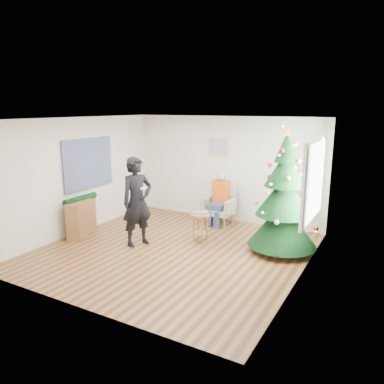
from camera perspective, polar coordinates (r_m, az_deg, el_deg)
The scene contains 19 objects.
floor at distance 7.61m, azimuth -2.90°, elevation -8.91°, with size 5.00×5.00×0.00m, color brown.
ceiling at distance 7.07m, azimuth -3.14°, elevation 11.06°, with size 5.00×5.00×0.00m, color white.
wall_back at distance 9.40m, azimuth 5.14°, elevation 3.52°, with size 5.00×5.00×0.00m, color silver.
wall_front at distance 5.35m, azimuth -17.45°, elevation -4.29°, with size 5.00×5.00×0.00m, color silver.
wall_left at distance 8.79m, azimuth -16.96°, elevation 2.36°, with size 5.00×5.00×0.00m, color silver.
wall_right at distance 6.29m, azimuth 16.65°, elevation -1.68°, with size 5.00×5.00×0.00m, color silver.
window_panel at distance 7.21m, azimuth 18.30°, elevation 1.66°, with size 0.04×1.30×1.40m, color white.
curtains at distance 7.22m, azimuth 18.06°, elevation 1.69°, with size 0.05×1.75×1.50m.
christmas_tree at distance 7.47m, azimuth 13.82°, elevation -0.82°, with size 1.35×1.35×2.45m.
stool at distance 8.00m, azimuth 1.26°, elevation -5.39°, with size 0.41×0.41×0.62m.
laptop at distance 7.90m, azimuth 1.28°, elevation -3.23°, with size 0.34×0.22×0.03m, color silver.
armchair at distance 9.19m, azimuth 4.24°, elevation -2.70°, with size 0.73×0.67×0.98m.
seated_person at distance 9.07m, azimuth 4.12°, elevation -0.98°, with size 0.40×0.58×1.28m.
standing_man at distance 7.74m, azimuth -8.35°, elevation -1.47°, with size 0.67×0.44×1.84m, color black.
game_controller at distance 7.53m, azimuth -7.38°, elevation 0.56°, with size 0.04×0.13×0.04m, color white.
console at distance 8.78m, azimuth -16.48°, elevation -3.67°, with size 0.30×1.00×0.80m, color brown.
garland at distance 8.67m, azimuth -16.66°, elevation -1.01°, with size 0.14×0.14×0.90m, color black.
tapestry at distance 8.93m, azimuth -15.50°, elevation 4.23°, with size 0.03×1.50×1.15m, color black.
framed_picture at distance 9.37m, azimuth 3.99°, elevation 6.91°, with size 0.52×0.05×0.42m.
Camera 1 is at (3.77, -5.97, 2.83)m, focal length 35.00 mm.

